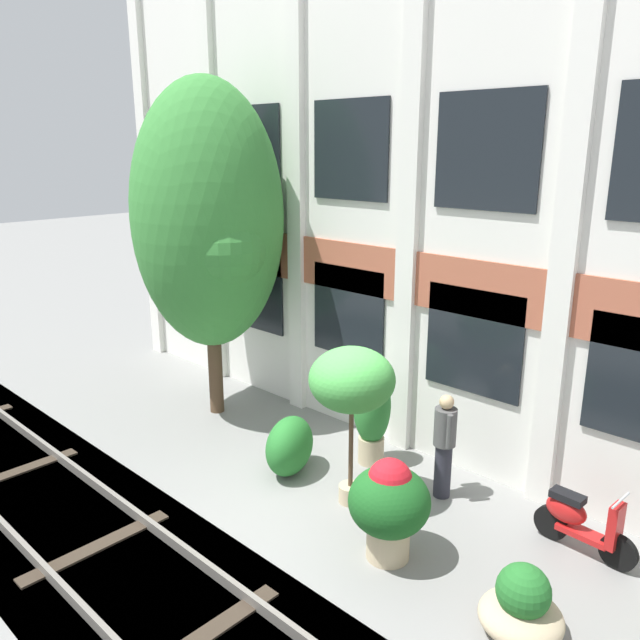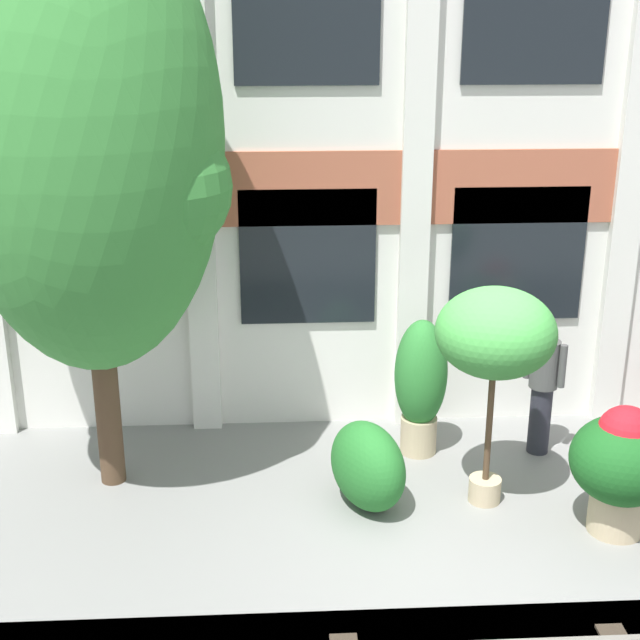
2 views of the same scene
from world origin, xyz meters
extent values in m
plane|color=gray|center=(0.00, 0.00, 0.00)|extent=(80.00, 80.00, 0.00)
cube|color=silver|center=(0.00, 3.02, 4.49)|extent=(15.70, 0.50, 8.98)
cube|color=#AD5B42|center=(0.00, 2.75, 3.10)|extent=(15.70, 0.06, 0.90)
cube|color=silver|center=(-2.62, 2.71, 4.49)|extent=(0.36, 0.16, 8.98)
cube|color=silver|center=(0.00, 2.71, 4.49)|extent=(0.36, 0.16, 8.98)
cube|color=black|center=(-3.92, 2.74, 2.25)|extent=(1.67, 0.04, 1.70)
cube|color=black|center=(-1.31, 2.74, 2.25)|extent=(1.67, 0.04, 1.70)
cube|color=black|center=(1.31, 2.74, 2.25)|extent=(1.67, 0.04, 1.70)
cube|color=black|center=(-3.92, 2.74, 5.15)|extent=(1.67, 0.04, 1.70)
cube|color=black|center=(-1.31, 2.74, 5.15)|extent=(1.67, 0.04, 1.70)
cube|color=black|center=(1.31, 2.74, 5.15)|extent=(1.67, 0.04, 1.70)
cylinder|color=#4C3826|center=(-3.62, 1.37, 1.29)|extent=(0.28, 0.28, 2.57)
ellipsoid|color=#388438|center=(-3.62, 1.37, 3.95)|extent=(2.84, 2.84, 5.02)
sphere|color=#388438|center=(-4.33, 1.57, 3.45)|extent=(1.56, 1.56, 1.56)
sphere|color=#388438|center=(-2.91, 1.17, 3.45)|extent=(1.56, 1.56, 1.56)
cylinder|color=tan|center=(0.55, 0.70, 0.14)|extent=(0.36, 0.36, 0.27)
cylinder|color=#4C3826|center=(0.55, 0.70, 1.04)|extent=(0.07, 0.07, 1.53)
ellipsoid|color=#388438|center=(0.55, 0.70, 1.99)|extent=(1.26, 1.26, 0.94)
cylinder|color=tan|center=(1.77, 0.03, 0.22)|extent=(0.57, 0.57, 0.44)
ellipsoid|color=#19561E|center=(1.77, 0.03, 0.82)|extent=(1.07, 1.07, 0.90)
sphere|color=red|center=(1.77, 0.03, 1.12)|extent=(0.59, 0.59, 0.59)
cylinder|color=tan|center=(0.00, 1.87, 0.23)|extent=(0.44, 0.44, 0.46)
ellipsoid|color=#2D7A33|center=(0.00, 1.87, 1.04)|extent=(0.63, 0.63, 1.35)
sphere|color=red|center=(0.00, 1.87, 1.47)|extent=(0.35, 0.35, 0.35)
cylinder|color=#282833|center=(1.47, 1.80, 0.43)|extent=(0.26, 0.26, 0.87)
cylinder|color=#4C4C4C|center=(1.47, 1.80, 1.16)|extent=(0.34, 0.34, 0.59)
sphere|color=tan|center=(1.47, 1.80, 1.56)|extent=(0.22, 0.22, 0.22)
cylinder|color=#4C4C4C|center=(1.30, 1.95, 1.19)|extent=(0.09, 0.09, 0.53)
cylinder|color=#4C4C4C|center=(1.63, 1.65, 1.19)|extent=(0.09, 0.09, 0.53)
ellipsoid|color=#236B28|center=(-0.75, 0.68, 0.48)|extent=(1.07, 1.30, 0.96)
camera|label=1|loc=(6.00, -5.71, 5.24)|focal=35.00mm
camera|label=2|loc=(-1.74, -7.81, 5.19)|focal=50.00mm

